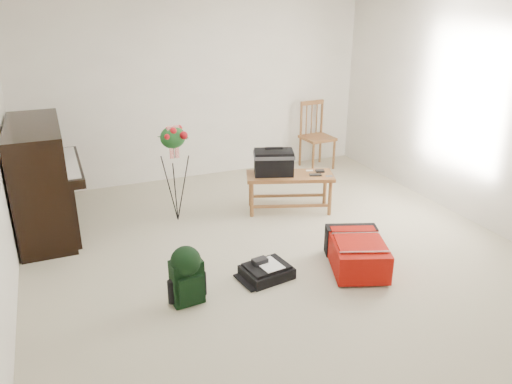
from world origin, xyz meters
name	(u,v)px	position (x,y,z in m)	size (l,w,h in m)	color
floor	(280,257)	(0.00, 0.00, 0.00)	(5.00, 5.50, 0.01)	#B8AE94
wall_back	(199,91)	(0.00, 2.75, 1.25)	(5.00, 0.04, 2.50)	white
wall_right	(483,117)	(2.50, 0.00, 1.25)	(0.04, 5.50, 2.50)	white
piano	(42,181)	(-2.19, 1.60, 0.60)	(0.71, 1.50, 1.25)	black
bench	(279,168)	(0.48, 1.07, 0.58)	(1.14, 0.76, 0.82)	#956031
dining_chair	(316,136)	(1.75, 2.43, 0.50)	(0.47, 0.47, 1.02)	#956031
red_suitcase	(354,250)	(0.59, -0.44, 0.17)	(0.72, 0.89, 0.32)	#A91507
black_duffel	(267,271)	(-0.29, -0.31, 0.07)	(0.49, 0.42, 0.19)	black
green_backpack	(187,273)	(-1.10, -0.43, 0.30)	(0.29, 0.27, 0.54)	black
flower_stand	(175,174)	(-0.75, 1.31, 0.58)	(0.44, 0.44, 1.19)	black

